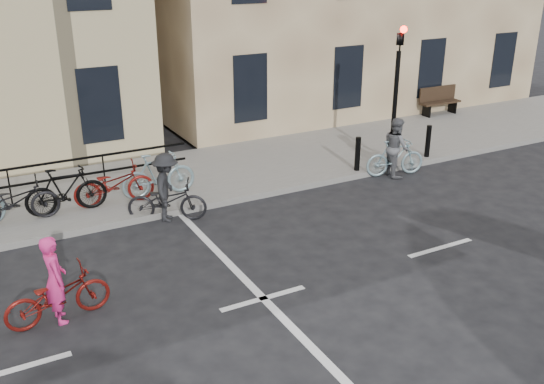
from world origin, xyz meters
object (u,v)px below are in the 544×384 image
traffic_light (397,78)px  cyclist_grey (396,152)px  cyclist_dark (167,194)px  bench (439,99)px  cyclist_pink (57,292)px

traffic_light → cyclist_grey: bearing=-120.0°
cyclist_dark → cyclist_grey: bearing=-65.0°
cyclist_dark → traffic_light: bearing=-60.2°
cyclist_dark → bench: bearing=-45.4°
cyclist_grey → cyclist_dark: size_ratio=0.92×
traffic_light → cyclist_dark: bearing=-176.1°
bench → cyclist_pink: cyclist_pink is taller
traffic_light → cyclist_dark: 6.81m
bench → cyclist_grey: bearing=-142.4°
bench → cyclist_dark: 11.97m
traffic_light → cyclist_pink: 10.13m
cyclist_pink → cyclist_grey: (9.05, 2.81, 0.12)m
cyclist_grey → traffic_light: bearing=-16.3°
traffic_light → cyclist_grey: size_ratio=2.33×
traffic_light → cyclist_dark: size_ratio=2.15×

